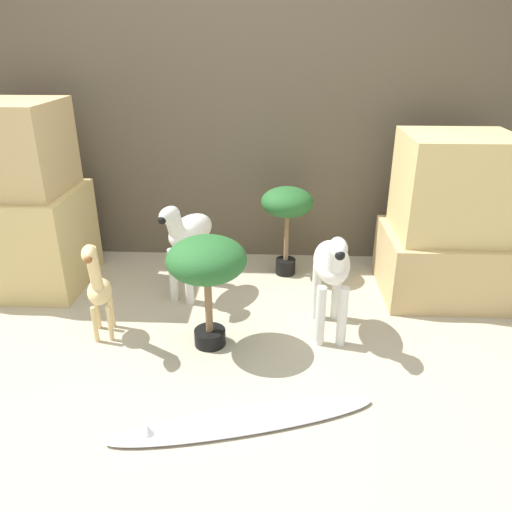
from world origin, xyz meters
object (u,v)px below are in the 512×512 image
(giraffe_figurine, at_px, (98,285))
(zebra_right, at_px, (332,268))
(zebra_left, at_px, (189,236))
(potted_palm_front, at_px, (207,265))
(potted_palm_back, at_px, (287,208))
(surfboard, at_px, (243,420))

(giraffe_figurine, bearing_deg, zebra_right, 5.06)
(zebra_right, height_order, zebra_left, same)
(zebra_right, xyz_separation_m, potted_palm_front, (-0.66, -0.14, 0.07))
(zebra_right, xyz_separation_m, giraffe_figurine, (-1.27, -0.11, -0.08))
(potted_palm_front, relative_size, potted_palm_back, 0.99)
(potted_palm_front, bearing_deg, zebra_right, 12.28)
(zebra_left, relative_size, potted_palm_back, 1.04)
(potted_palm_back, bearing_deg, potted_palm_front, -114.77)
(giraffe_figurine, height_order, potted_palm_back, potted_palm_back)
(zebra_right, height_order, giraffe_figurine, zebra_right)
(giraffe_figurine, distance_m, potted_palm_front, 0.62)
(giraffe_figurine, xyz_separation_m, surfboard, (0.83, -0.65, -0.32))
(potted_palm_front, bearing_deg, surfboard, -69.87)
(zebra_left, xyz_separation_m, potted_palm_front, (0.20, -0.58, 0.07))
(zebra_right, relative_size, surfboard, 0.55)
(potted_palm_front, xyz_separation_m, surfboard, (0.23, -0.62, -0.47))
(zebra_left, height_order, potted_palm_front, zebra_left)
(zebra_left, relative_size, surfboard, 0.55)
(giraffe_figurine, height_order, surfboard, giraffe_figurine)
(zebra_left, height_order, surfboard, zebra_left)
(potted_palm_back, bearing_deg, zebra_left, -151.31)
(surfboard, bearing_deg, zebra_left, 109.51)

